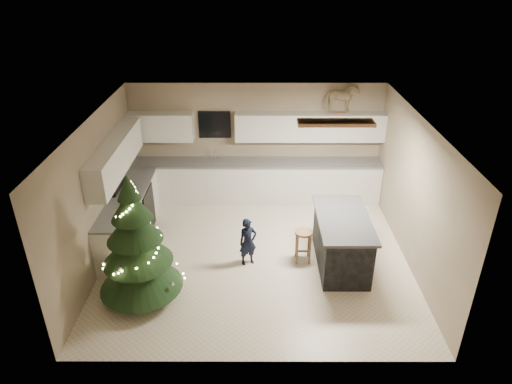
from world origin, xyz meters
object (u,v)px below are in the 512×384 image
at_px(rocking_horse, 341,99).
at_px(christmas_tree, 137,250).
at_px(toddler, 248,242).
at_px(island, 341,241).
at_px(bar_stool, 303,239).

bearing_deg(rocking_horse, christmas_tree, 128.71).
xyz_separation_m(toddler, rocking_horse, (1.91, 2.55, 1.87)).
distance_m(toddler, rocking_horse, 3.69).
bearing_deg(island, bar_stool, 171.51).
relative_size(island, bar_stool, 2.78).
bearing_deg(christmas_tree, island, 14.81).
height_order(bar_stool, rocking_horse, rocking_horse).
distance_m(christmas_tree, rocking_horse, 5.19).
distance_m(bar_stool, christmas_tree, 2.91).
distance_m(bar_stool, rocking_horse, 3.21).
xyz_separation_m(island, bar_stool, (-0.66, 0.10, -0.02)).
xyz_separation_m(island, rocking_horse, (0.25, 2.56, 1.84)).
height_order(bar_stool, toddler, toddler).
bearing_deg(christmas_tree, bar_stool, 20.09).
relative_size(christmas_tree, rocking_horse, 3.02).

